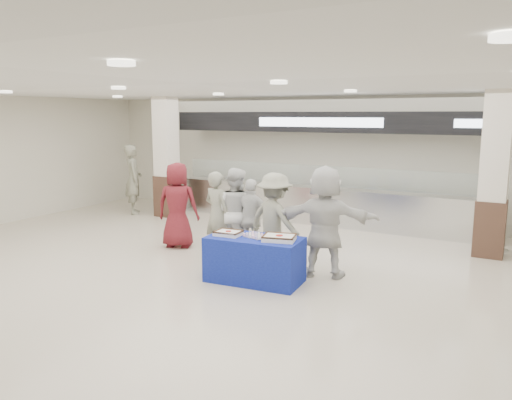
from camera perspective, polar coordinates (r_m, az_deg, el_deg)
The scene contains 15 objects.
ground at distance 8.31m, azimuth -6.95°, elevation -9.55°, with size 14.00×14.00×0.00m, color beige.
serving_line at distance 12.68m, azimuth 7.55°, elevation 2.53°, with size 8.70×0.85×2.80m.
column_left at distance 13.67m, azimuth -10.19°, elevation 4.54°, with size 0.55×0.55×3.20m.
column_right at distance 10.58m, azimuth 25.54°, elevation 2.25°, with size 0.55×0.55×3.20m.
display_table at distance 8.28m, azimuth -0.16°, elevation -6.82°, with size 1.55×0.78×0.75m, color #162898.
sheet_cake_left at distance 8.32m, azimuth -3.17°, elevation -3.75°, with size 0.45×0.36×0.09m.
sheet_cake_right at distance 7.98m, azimuth 2.68°, elevation -4.29°, with size 0.58×0.50×0.10m.
cupcake_tray at distance 8.18m, azimuth -0.00°, elevation -4.10°, with size 0.40×0.33×0.06m.
civilian_maroon at distance 10.43m, azimuth -8.94°, elevation -0.58°, with size 0.87×0.56×1.77m, color maroon.
soldier_a at distance 9.72m, azimuth -4.47°, elevation -1.58°, with size 0.60×0.40×1.66m, color gray.
chef_tall at distance 9.73m, azimuth -2.41°, elevation -1.36°, with size 0.84×0.65×1.72m, color silver.
chef_short at distance 9.53m, azimuth -0.53°, elevation -2.17°, with size 0.90×0.37×1.54m, color silver.
soldier_b at distance 8.95m, azimuth 2.15°, elevation -2.36°, with size 1.11×0.64×1.72m, color gray.
civilian_white at distance 8.49m, azimuth 7.89°, elevation -2.45°, with size 1.77×0.56×1.91m, color silver.
soldier_bg at distance 14.22m, azimuth -13.83°, elevation 2.31°, with size 0.70×0.46×1.92m, color gray.
Camera 1 is at (4.69, -6.29, 2.74)m, focal length 35.00 mm.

